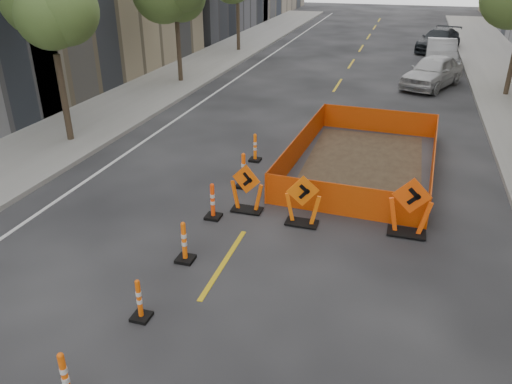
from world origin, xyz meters
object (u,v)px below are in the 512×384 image
(channelizer_5, at_px, (213,201))
(channelizer_2, at_px, (65,377))
(channelizer_4, at_px, (184,242))
(channelizer_6, at_px, (244,170))
(chevron_sign_left, at_px, (247,188))
(channelizer_3, at_px, (139,299))
(parked_car_near, at_px, (433,72))
(chevron_sign_center, at_px, (303,200))
(channelizer_7, at_px, (255,147))
(parked_car_mid, at_px, (441,53))
(chevron_sign_right, at_px, (410,207))
(parked_car_far, at_px, (439,40))

(channelizer_5, bearing_deg, channelizer_2, -89.95)
(channelizer_4, height_order, channelizer_6, channelizer_6)
(channelizer_2, xyz_separation_m, chevron_sign_left, (0.75, 7.09, 0.21))
(channelizer_3, relative_size, channelizer_5, 0.89)
(parked_car_near, bearing_deg, chevron_sign_center, -79.13)
(channelizer_7, bearing_deg, parked_car_mid, 70.32)
(channelizer_4, distance_m, parked_car_mid, 25.57)
(parked_car_mid, bearing_deg, channelizer_7, -109.05)
(channelizer_5, distance_m, chevron_sign_left, 1.02)
(channelizer_3, bearing_deg, channelizer_7, 91.63)
(parked_car_mid, bearing_deg, parked_car_near, -95.21)
(channelizer_4, xyz_separation_m, channelizer_6, (0.05, 4.29, 0.04))
(chevron_sign_center, bearing_deg, channelizer_7, 101.87)
(channelizer_2, xyz_separation_m, channelizer_3, (0.13, 2.14, -0.04))
(channelizer_2, distance_m, parked_car_mid, 29.77)
(chevron_sign_center, bearing_deg, channelizer_6, 120.57)
(channelizer_7, distance_m, chevron_sign_center, 4.66)
(channelizer_4, bearing_deg, channelizer_7, 92.11)
(channelizer_7, distance_m, chevron_sign_left, 3.74)
(channelizer_3, xyz_separation_m, channelizer_4, (-0.01, 2.14, 0.06))
(channelizer_6, xyz_separation_m, chevron_sign_right, (4.91, -1.52, 0.25))
(channelizer_2, relative_size, parked_car_near, 0.21)
(channelizer_5, xyz_separation_m, chevron_sign_left, (0.76, 0.66, 0.19))
(parked_car_near, height_order, parked_car_mid, parked_car_mid)
(chevron_sign_left, height_order, chevron_sign_center, chevron_sign_center)
(channelizer_6, xyz_separation_m, channelizer_7, (-0.28, 2.14, -0.06))
(channelizer_3, distance_m, channelizer_6, 6.43)
(channelizer_7, bearing_deg, parked_car_far, 74.72)
(channelizer_4, xyz_separation_m, chevron_sign_center, (2.26, 2.50, 0.20))
(channelizer_4, bearing_deg, chevron_sign_right, 29.17)
(channelizer_3, distance_m, parked_car_mid, 27.65)
(channelizer_2, distance_m, channelizer_6, 8.58)
(chevron_sign_center, relative_size, parked_car_far, 0.27)
(channelizer_4, xyz_separation_m, channelizer_5, (-0.13, 2.14, -0.00))
(channelizer_7, xyz_separation_m, parked_car_far, (6.60, 24.15, 0.28))
(channelizer_6, distance_m, chevron_sign_right, 5.14)
(channelizer_3, xyz_separation_m, channelizer_7, (-0.24, 8.58, 0.03))
(channelizer_2, xyz_separation_m, channelizer_4, (0.12, 4.29, 0.02))
(channelizer_7, bearing_deg, channelizer_6, -82.48)
(chevron_sign_left, distance_m, parked_car_near, 17.20)
(parked_car_near, bearing_deg, parked_car_mid, 106.84)
(channelizer_7, distance_m, parked_car_far, 25.04)
(channelizer_3, height_order, chevron_sign_left, chevron_sign_left)
(chevron_sign_left, bearing_deg, channelizer_6, 122.85)
(chevron_sign_left, height_order, parked_car_far, parked_car_far)
(parked_car_far, bearing_deg, channelizer_5, -86.32)
(channelizer_6, bearing_deg, parked_car_mid, 72.96)
(channelizer_7, xyz_separation_m, chevron_sign_left, (0.86, -3.63, 0.22))
(channelizer_2, height_order, parked_car_far, parked_car_far)
(channelizer_3, relative_size, parked_car_near, 0.19)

